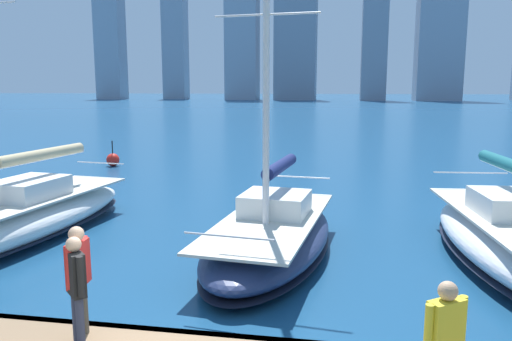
% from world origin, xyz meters
% --- Properties ---
extents(city_skyline, '(165.85, 19.50, 53.16)m').
position_xyz_m(city_skyline, '(-8.97, -159.03, 22.73)').
color(city_skyline, '#8E98A7').
rests_on(city_skyline, ground).
extents(sailboat_navy, '(3.50, 7.41, 9.11)m').
position_xyz_m(sailboat_navy, '(-0.63, -6.59, 0.60)').
color(sailboat_navy, navy).
rests_on(sailboat_navy, ground).
extents(sailboat_tan, '(3.55, 9.45, 9.76)m').
position_xyz_m(sailboat_tan, '(6.57, -6.75, 0.64)').
color(sailboat_tan, white).
rests_on(sailboat_tan, ground).
extents(person_yellow_shirt, '(0.50, 0.40, 1.61)m').
position_xyz_m(person_yellow_shirt, '(-3.51, 0.08, 1.57)').
color(person_yellow_shirt, gray).
rests_on(person_yellow_shirt, dock_pier).
extents(person_red_shirt, '(0.23, 0.62, 1.69)m').
position_xyz_m(person_red_shirt, '(1.42, -0.93, 1.62)').
color(person_red_shirt, '#4C473D').
rests_on(person_red_shirt, dock_pier).
extents(person_black_shirt, '(0.45, 0.45, 1.61)m').
position_xyz_m(person_black_shirt, '(1.33, -0.70, 1.57)').
color(person_black_shirt, '#2D3347').
rests_on(person_black_shirt, dock_pier).
extents(channel_buoy, '(0.70, 0.70, 1.40)m').
position_xyz_m(channel_buoy, '(9.95, -19.67, 0.36)').
color(channel_buoy, red).
rests_on(channel_buoy, ground).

